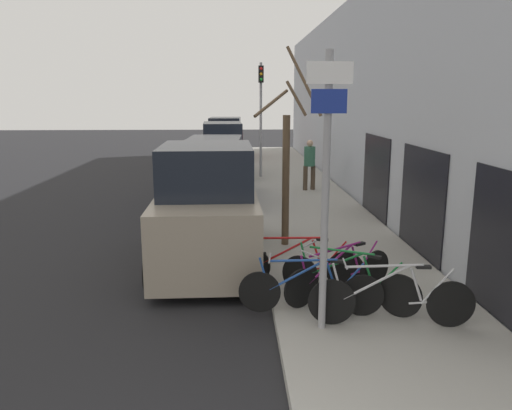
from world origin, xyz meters
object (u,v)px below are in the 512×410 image
(parked_car_1, at_px, (216,174))
(parked_car_3, at_px, (225,141))
(bicycle_1, at_px, (311,290))
(street_tree, at_px, (287,167))
(bicycle_2, at_px, (347,281))
(bicycle_3, at_px, (340,274))
(bicycle_0, at_px, (391,299))
(traffic_light, at_px, (261,105))
(pedestrian_near, at_px, (310,161))
(parked_car_2, at_px, (223,153))
(signpost, at_px, (326,182))
(parked_car_0, at_px, (208,212))
(bicycle_4, at_px, (298,265))

(parked_car_1, distance_m, parked_car_3, 11.61)
(bicycle_1, bearing_deg, street_tree, 7.22)
(bicycle_2, relative_size, bicycle_3, 0.97)
(bicycle_0, bearing_deg, traffic_light, 9.94)
(bicycle_0, bearing_deg, pedestrian_near, 3.03)
(pedestrian_near, bearing_deg, parked_car_1, -172.92)
(parked_car_3, bearing_deg, traffic_light, -75.21)
(bicycle_2, relative_size, parked_car_2, 0.39)
(signpost, bearing_deg, street_tree, 91.34)
(parked_car_1, height_order, parked_car_2, parked_car_2)
(bicycle_1, distance_m, parked_car_1, 8.79)
(parked_car_1, height_order, street_tree, street_tree)
(pedestrian_near, xyz_separation_m, street_tree, (-1.48, -6.62, 0.71))
(parked_car_3, distance_m, traffic_light, 7.46)
(parked_car_3, bearing_deg, parked_car_0, -87.80)
(parked_car_2, distance_m, parked_car_3, 6.09)
(signpost, relative_size, traffic_light, 0.83)
(bicycle_0, height_order, traffic_light, traffic_light)
(bicycle_2, height_order, bicycle_4, bicycle_2)
(bicycle_3, height_order, parked_car_2, parked_car_2)
(bicycle_1, height_order, street_tree, street_tree)
(bicycle_0, height_order, bicycle_2, bicycle_0)
(bicycle_1, height_order, parked_car_2, parked_car_2)
(bicycle_4, bearing_deg, parked_car_2, 17.38)
(traffic_light, bearing_deg, parked_car_3, 102.45)
(bicycle_4, height_order, parked_car_1, parked_car_1)
(parked_car_3, bearing_deg, bicycle_3, -81.30)
(signpost, height_order, parked_car_2, signpost)
(bicycle_0, xyz_separation_m, parked_car_1, (-2.76, 9.05, 0.43))
(signpost, xyz_separation_m, parked_car_3, (-1.69, 20.69, -1.18))
(bicycle_1, distance_m, bicycle_4, 1.10)
(bicycle_1, bearing_deg, parked_car_2, 13.71)
(traffic_light, bearing_deg, parked_car_1, -109.71)
(bicycle_1, xyz_separation_m, street_tree, (-0.00, 3.57, 1.34))
(street_tree, bearing_deg, signpost, -88.66)
(parked_car_2, distance_m, street_tree, 10.71)
(parked_car_2, xyz_separation_m, traffic_light, (1.56, -0.92, 1.99))
(parked_car_0, xyz_separation_m, traffic_light, (1.59, 10.50, 1.94))
(bicycle_1, height_order, pedestrian_near, pedestrian_near)
(signpost, xyz_separation_m, bicycle_0, (0.97, 0.03, -1.67))
(bicycle_2, relative_size, pedestrian_near, 1.09)
(bicycle_1, xyz_separation_m, bicycle_4, (-0.05, 1.10, 0.01))
(parked_car_3, relative_size, traffic_light, 0.97)
(bicycle_2, distance_m, parked_car_0, 3.35)
(parked_car_1, relative_size, traffic_light, 1.02)
(pedestrian_near, xyz_separation_m, traffic_light, (-1.53, 3.01, 1.88))
(bicycle_2, bearing_deg, signpost, -179.37)
(bicycle_3, bearing_deg, parked_car_0, 15.26)
(parked_car_0, distance_m, parked_car_1, 5.90)
(parked_car_1, bearing_deg, parked_car_3, 92.16)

